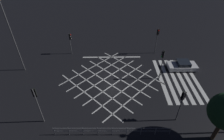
# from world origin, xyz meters

# --- Properties ---
(ground_plane) EXTENTS (200.00, 200.00, 0.00)m
(ground_plane) POSITION_xyz_m (0.00, 0.00, 0.00)
(ground_plane) COLOR black
(road_markings) EXTENTS (13.70, 18.15, 0.01)m
(road_markings) POSITION_xyz_m (0.31, -4.93, 0.00)
(road_markings) COLOR silver
(road_markings) RESTS_ON ground_plane
(traffic_light_se_main) EXTENTS (0.39, 0.36, 4.22)m
(traffic_light_se_main) POSITION_xyz_m (6.66, -7.07, 3.01)
(traffic_light_se_main) COLOR #424244
(traffic_light_se_main) RESTS_ON ground_plane
(traffic_light_ne_cross) EXTENTS (0.36, 0.39, 3.54)m
(traffic_light_ne_cross) POSITION_xyz_m (6.71, 6.39, 2.54)
(traffic_light_ne_cross) COLOR #424244
(traffic_light_ne_cross) RESTS_ON ground_plane
(traffic_light_nw_main) EXTENTS (0.39, 0.36, 4.46)m
(traffic_light_nw_main) POSITION_xyz_m (-6.47, 7.04, 3.17)
(traffic_light_nw_main) COLOR #424244
(traffic_light_nw_main) RESTS_ON ground_plane
(traffic_light_sw_main) EXTENTS (0.39, 0.36, 3.91)m
(traffic_light_sw_main) POSITION_xyz_m (-6.47, -6.49, 2.80)
(traffic_light_sw_main) COLOR #424244
(traffic_light_sw_main) RESTS_ON ground_plane
(traffic_light_median_south) EXTENTS (0.36, 0.39, 4.26)m
(traffic_light_median_south) POSITION_xyz_m (0.21, -6.24, 3.04)
(traffic_light_median_south) COLOR #424244
(traffic_light_median_south) RESTS_ON ground_plane
(street_lamp_far) EXTENTS (0.49, 0.49, 9.99)m
(street_lamp_far) POSITION_xyz_m (2.35, 12.42, 6.71)
(street_lamp_far) COLOR #424244
(street_lamp_far) RESTS_ON ground_plane
(waiting_car) EXTENTS (1.87, 4.05, 1.27)m
(waiting_car) POSITION_xyz_m (2.28, -10.01, 0.60)
(waiting_car) COLOR silver
(waiting_car) RESTS_ON ground_plane
(pedestrian_railing) EXTENTS (0.19, 10.94, 1.05)m
(pedestrian_railing) POSITION_xyz_m (-8.17, 0.10, 0.67)
(pedestrian_railing) COLOR gray
(pedestrian_railing) RESTS_ON ground_plane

